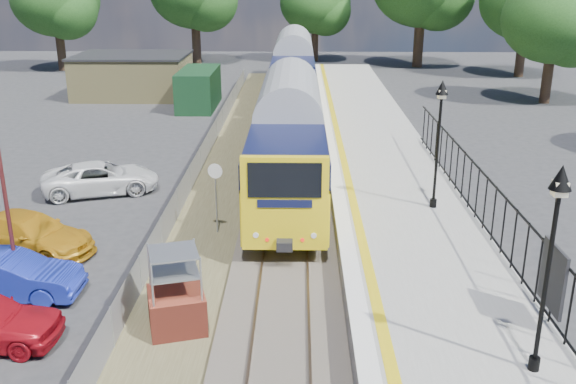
{
  "coord_description": "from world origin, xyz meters",
  "views": [
    {
      "loc": [
        0.43,
        -15.86,
        9.04
      ],
      "look_at": [
        0.07,
        4.38,
        2.0
      ],
      "focal_mm": 40.0,
      "sensor_mm": 36.0,
      "label": 1
    }
  ],
  "objects_px": {
    "victorian_lamp_north": "(440,115)",
    "brick_plinth": "(176,292)",
    "car_blue": "(9,276)",
    "train": "(292,86)",
    "speed_sign": "(216,187)",
    "victorian_lamp_south": "(555,223)",
    "carpark_lamp": "(1,169)",
    "car_yellow": "(29,234)",
    "car_white": "(101,178)"
  },
  "relations": [
    {
      "from": "train",
      "to": "car_blue",
      "type": "bearing_deg",
      "value": -109.52
    },
    {
      "from": "victorian_lamp_south",
      "to": "speed_sign",
      "type": "relative_size",
      "value": 1.73
    },
    {
      "from": "victorian_lamp_north",
      "to": "car_blue",
      "type": "bearing_deg",
      "value": -157.88
    },
    {
      "from": "brick_plinth",
      "to": "car_yellow",
      "type": "distance_m",
      "value": 7.57
    },
    {
      "from": "victorian_lamp_north",
      "to": "car_blue",
      "type": "height_order",
      "value": "victorian_lamp_north"
    },
    {
      "from": "victorian_lamp_south",
      "to": "car_white",
      "type": "xyz_separation_m",
      "value": [
        -13.49,
        13.9,
        -3.63
      ]
    },
    {
      "from": "brick_plinth",
      "to": "carpark_lamp",
      "type": "relative_size",
      "value": 0.35
    },
    {
      "from": "victorian_lamp_south",
      "to": "car_yellow",
      "type": "height_order",
      "value": "victorian_lamp_south"
    },
    {
      "from": "speed_sign",
      "to": "train",
      "type": "bearing_deg",
      "value": 94.88
    },
    {
      "from": "train",
      "to": "car_yellow",
      "type": "height_order",
      "value": "train"
    },
    {
      "from": "victorian_lamp_north",
      "to": "car_yellow",
      "type": "xyz_separation_m",
      "value": [
        -13.89,
        -2.23,
        -3.63
      ]
    },
    {
      "from": "car_blue",
      "to": "victorian_lamp_north",
      "type": "bearing_deg",
      "value": -67.17
    },
    {
      "from": "car_white",
      "to": "victorian_lamp_south",
      "type": "bearing_deg",
      "value": -153.64
    },
    {
      "from": "carpark_lamp",
      "to": "car_blue",
      "type": "relative_size",
      "value": 1.6
    },
    {
      "from": "brick_plinth",
      "to": "speed_sign",
      "type": "xyz_separation_m",
      "value": [
        0.26,
        6.51,
        0.68
      ]
    },
    {
      "from": "victorian_lamp_south",
      "to": "carpark_lamp",
      "type": "height_order",
      "value": "carpark_lamp"
    },
    {
      "from": "victorian_lamp_south",
      "to": "victorian_lamp_north",
      "type": "distance_m",
      "value": 10.0
    },
    {
      "from": "brick_plinth",
      "to": "car_white",
      "type": "distance_m",
      "value": 12.13
    },
    {
      "from": "speed_sign",
      "to": "car_yellow",
      "type": "height_order",
      "value": "speed_sign"
    },
    {
      "from": "car_white",
      "to": "brick_plinth",
      "type": "bearing_deg",
      "value": -172.22
    },
    {
      "from": "speed_sign",
      "to": "car_blue",
      "type": "distance_m",
      "value": 7.35
    },
    {
      "from": "victorian_lamp_south",
      "to": "train",
      "type": "height_order",
      "value": "victorian_lamp_south"
    },
    {
      "from": "brick_plinth",
      "to": "car_blue",
      "type": "xyz_separation_m",
      "value": [
        -5.16,
        1.67,
        -0.43
      ]
    },
    {
      "from": "victorian_lamp_north",
      "to": "brick_plinth",
      "type": "distance_m",
      "value": 11.16
    },
    {
      "from": "car_yellow",
      "to": "car_white",
      "type": "height_order",
      "value": "car_yellow"
    },
    {
      "from": "victorian_lamp_south",
      "to": "car_white",
      "type": "bearing_deg",
      "value": 134.15
    },
    {
      "from": "train",
      "to": "carpark_lamp",
      "type": "relative_size",
      "value": 6.18
    },
    {
      "from": "carpark_lamp",
      "to": "car_white",
      "type": "distance_m",
      "value": 9.37
    },
    {
      "from": "speed_sign",
      "to": "car_white",
      "type": "distance_m",
      "value": 7.14
    },
    {
      "from": "victorian_lamp_north",
      "to": "brick_plinth",
      "type": "xyz_separation_m",
      "value": [
        -8.06,
        -7.04,
        -3.19
      ]
    },
    {
      "from": "victorian_lamp_south",
      "to": "car_yellow",
      "type": "relative_size",
      "value": 1.0
    },
    {
      "from": "car_white",
      "to": "car_blue",
      "type": "bearing_deg",
      "value": 162.66
    },
    {
      "from": "train",
      "to": "victorian_lamp_north",
      "type": "bearing_deg",
      "value": -72.65
    },
    {
      "from": "victorian_lamp_north",
      "to": "carpark_lamp",
      "type": "height_order",
      "value": "carpark_lamp"
    },
    {
      "from": "victorian_lamp_south",
      "to": "train",
      "type": "xyz_separation_m",
      "value": [
        -5.5,
        26.97,
        -1.96
      ]
    },
    {
      "from": "carpark_lamp",
      "to": "car_white",
      "type": "relative_size",
      "value": 1.38
    },
    {
      "from": "speed_sign",
      "to": "carpark_lamp",
      "type": "bearing_deg",
      "value": -127.61
    },
    {
      "from": "victorian_lamp_south",
      "to": "brick_plinth",
      "type": "relative_size",
      "value": 2.0
    },
    {
      "from": "train",
      "to": "car_blue",
      "type": "xyz_separation_m",
      "value": [
        -7.92,
        -22.34,
        -1.66
      ]
    },
    {
      "from": "victorian_lamp_north",
      "to": "speed_sign",
      "type": "height_order",
      "value": "victorian_lamp_north"
    },
    {
      "from": "victorian_lamp_south",
      "to": "car_blue",
      "type": "xyz_separation_m",
      "value": [
        -13.42,
        4.63,
        -3.62
      ]
    },
    {
      "from": "train",
      "to": "brick_plinth",
      "type": "height_order",
      "value": "train"
    },
    {
      "from": "train",
      "to": "speed_sign",
      "type": "height_order",
      "value": "train"
    },
    {
      "from": "brick_plinth",
      "to": "speed_sign",
      "type": "height_order",
      "value": "speed_sign"
    },
    {
      "from": "car_yellow",
      "to": "car_white",
      "type": "relative_size",
      "value": 0.96
    },
    {
      "from": "car_yellow",
      "to": "car_white",
      "type": "distance_m",
      "value": 6.15
    },
    {
      "from": "victorian_lamp_south",
      "to": "car_yellow",
      "type": "xyz_separation_m",
      "value": [
        -14.09,
        7.77,
        -3.63
      ]
    },
    {
      "from": "carpark_lamp",
      "to": "car_white",
      "type": "height_order",
      "value": "carpark_lamp"
    },
    {
      "from": "brick_plinth",
      "to": "speed_sign",
      "type": "distance_m",
      "value": 6.55
    },
    {
      "from": "carpark_lamp",
      "to": "car_blue",
      "type": "distance_m",
      "value": 3.15
    }
  ]
}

